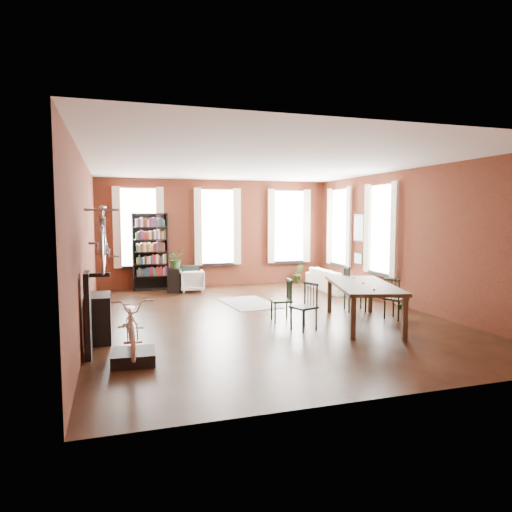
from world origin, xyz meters
name	(u,v)px	position (x,y,z in m)	size (l,w,h in m)	color
room	(266,216)	(0.25, 0.62, 2.14)	(9.00, 9.04, 3.22)	black
dining_table	(363,304)	(1.65, -1.19, 0.40)	(1.08, 2.37, 0.81)	#493B2B
dining_chair_a	(304,307)	(0.36, -1.27, 0.44)	(0.41, 0.41, 0.88)	#1B393D
dining_chair_b	(281,300)	(0.20, -0.49, 0.43)	(0.40, 0.40, 0.86)	#1D2F1C
dining_chair_c	(396,299)	(2.54, -1.00, 0.43)	(0.40, 0.40, 0.86)	black
dining_chair_d	(355,289)	(2.16, -0.01, 0.50)	(0.46, 0.46, 1.00)	#173332
bookshelf	(150,252)	(-2.00, 4.30, 1.10)	(1.00, 0.32, 2.20)	black
white_armchair	(192,280)	(-0.92, 3.67, 0.34)	(0.65, 0.61, 0.67)	white
cream_sofa	(333,276)	(2.95, 2.60, 0.41)	(2.08, 0.61, 0.81)	beige
striped_rug	(249,303)	(0.10, 1.51, 0.01)	(1.10, 1.76, 0.01)	black
bike_trainer	(134,357)	(-2.77, -2.30, 0.09)	(0.62, 0.62, 0.18)	black
bike_wall_rack	(88,315)	(-3.40, -1.80, 0.65)	(0.16, 0.60, 1.30)	black
console_table	(99,318)	(-3.28, -0.90, 0.40)	(0.40, 0.80, 0.80)	black
plant_stand	(175,280)	(-1.41, 3.63, 0.34)	(0.34, 0.34, 0.67)	black
plant_by_sofa	(298,279)	(2.55, 4.24, 0.14)	(0.34, 0.61, 0.27)	#2E5020
plant_small	(400,306)	(3.23, -0.15, 0.08)	(0.22, 0.42, 0.15)	#2C5F26
bicycle_floor	(132,297)	(-2.78, -2.29, 0.97)	(0.55, 0.83, 1.58)	white
bicycle_hung	(102,216)	(-3.15, -1.80, 2.13)	(0.47, 1.00, 1.66)	#A5A8AD
plant_on_stand	(176,261)	(-1.36, 3.67, 0.88)	(0.48, 0.53, 0.41)	#285421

